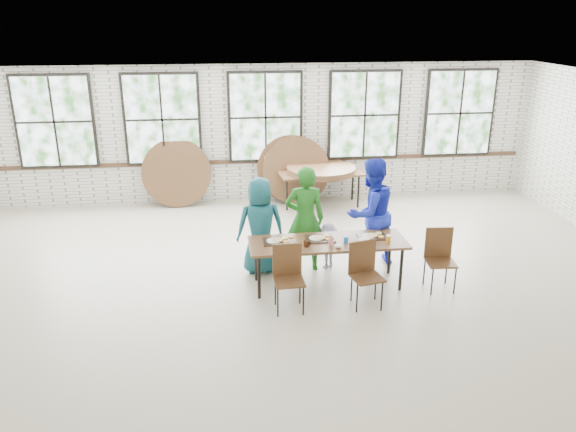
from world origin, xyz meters
name	(u,v)px	position (x,y,z in m)	size (l,w,h in m)	color
room	(265,119)	(0.00, 4.44, 1.83)	(12.00, 12.00, 12.00)	#B1A78D
dining_table	(328,244)	(0.57, 0.05, 0.69)	(2.41, 0.83, 0.74)	brown
chair_near_left	(288,272)	(-0.12, -0.55, 0.56)	(0.43, 0.42, 0.95)	#4E311A
chair_near_right	(365,268)	(0.99, -0.57, 0.56)	(0.50, 0.48, 0.95)	#4E311A
chair_spare	(439,253)	(2.26, -0.20, 0.56)	(0.45, 0.44, 0.95)	#4E311A
adult_teal	(260,226)	(-0.41, 0.70, 0.79)	(0.77, 0.50, 1.58)	#1C696D
adult_green	(305,219)	(0.31, 0.70, 0.88)	(0.64, 0.42, 1.75)	#1E651B
toddler	(328,245)	(0.70, 0.70, 0.39)	(0.51, 0.29, 0.78)	#16133C
adult_blue	(370,213)	(1.39, 0.70, 0.92)	(0.90, 0.70, 1.85)	#1A2ABA
storage_table	(321,175)	(1.15, 3.91, 0.69)	(1.86, 0.92, 0.74)	brown
tabletop_clutter	(333,241)	(0.65, 0.01, 0.77)	(1.92, 0.57, 0.11)	black
round_tops_stacked	(321,170)	(1.15, 3.91, 0.80)	(1.50, 1.50, 0.13)	brown
round_tops_leaning	(255,171)	(-0.26, 4.23, 0.73)	(4.11, 0.49, 1.50)	brown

